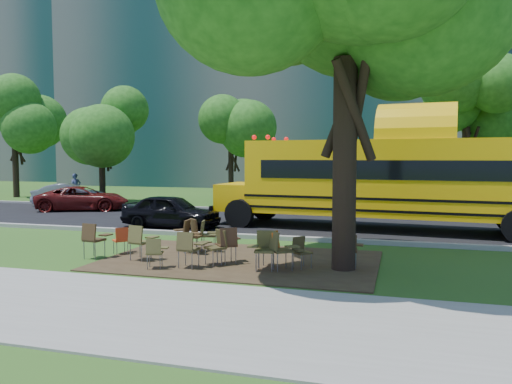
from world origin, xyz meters
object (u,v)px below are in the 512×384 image
(chair_11, at_px, (228,241))
(chair_12, at_px, (301,249))
(chair_7, at_px, (280,247))
(chair_8, at_px, (122,238))
(bg_car_silver, at_px, (69,195))
(bg_car_red, at_px, (83,199))
(chair_2, at_px, (155,250))
(chair_10, at_px, (207,232))
(chair_6, at_px, (271,245))
(chair_4, at_px, (189,246))
(chair_5, at_px, (264,246))
(chair_3, at_px, (216,244))
(chair_13, at_px, (350,247))
(chair_1, at_px, (140,239))
(pedestrian_a, at_px, (76,188))
(chair_9, at_px, (189,232))
(black_car, at_px, (171,211))
(main_tree, at_px, (346,11))
(chair_14, at_px, (191,233))
(chair_0, at_px, (93,237))
(school_bus, at_px, (412,179))

(chair_11, xyz_separation_m, chair_12, (1.83, 0.07, -0.11))
(chair_7, height_order, chair_8, chair_7)
(bg_car_silver, relative_size, bg_car_red, 0.85)
(chair_7, bearing_deg, chair_11, -140.57)
(chair_2, xyz_separation_m, chair_10, (0.31, 2.52, 0.07))
(chair_6, distance_m, bg_car_red, 15.85)
(chair_4, xyz_separation_m, chair_5, (1.78, 0.37, 0.02))
(chair_3, height_order, chair_13, chair_3)
(chair_3, xyz_separation_m, chair_5, (1.27, -0.18, 0.03))
(chair_1, relative_size, chair_3, 1.06)
(chair_13, bearing_deg, chair_2, -165.14)
(chair_2, xyz_separation_m, bg_car_red, (-9.72, 10.84, 0.14))
(chair_6, bearing_deg, chair_7, -127.28)
(chair_3, bearing_deg, chair_6, -140.04)
(chair_3, height_order, chair_11, chair_11)
(chair_13, relative_size, pedestrian_a, 0.50)
(chair_12, bearing_deg, chair_10, -73.98)
(chair_9, height_order, chair_10, chair_9)
(black_car, bearing_deg, main_tree, -122.44)
(bg_car_silver, relative_size, pedestrian_a, 2.19)
(main_tree, xyz_separation_m, chair_1, (-5.16, -0.47, -5.48))
(chair_4, xyz_separation_m, chair_11, (0.74, 0.74, 0.02))
(chair_7, relative_size, chair_14, 1.01)
(main_tree, relative_size, chair_0, 10.11)
(chair_6, distance_m, chair_7, 0.38)
(chair_8, distance_m, bg_car_silver, 15.39)
(chair_10, bearing_deg, chair_6, 41.78)
(main_tree, distance_m, black_car, 10.34)
(chair_5, bearing_deg, chair_0, -8.66)
(school_bus, xyz_separation_m, chair_9, (-6.13, -5.74, -1.33))
(chair_9, height_order, chair_14, chair_14)
(chair_0, relative_size, pedestrian_a, 0.56)
(bg_car_red, relative_size, pedestrian_a, 2.58)
(pedestrian_a, bearing_deg, chair_12, -97.86)
(chair_2, bearing_deg, chair_7, -5.37)
(bg_car_silver, bearing_deg, chair_7, -153.92)
(chair_7, bearing_deg, bg_car_red, -165.22)
(main_tree, relative_size, chair_4, 10.54)
(chair_13, relative_size, bg_car_silver, 0.23)
(chair_2, height_order, chair_10, chair_10)
(chair_4, bearing_deg, chair_7, 13.21)
(chair_10, distance_m, chair_13, 4.29)
(chair_9, xyz_separation_m, bg_car_silver, (-11.91, 10.53, 0.04))
(chair_13, bearing_deg, chair_7, -156.69)
(chair_0, bearing_deg, main_tree, 11.62)
(main_tree, height_order, pedestrian_a, main_tree)
(chair_2, distance_m, chair_13, 4.67)
(chair_8, bearing_deg, pedestrian_a, 81.92)
(chair_4, height_order, chair_12, chair_4)
(school_bus, distance_m, chair_2, 10.13)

